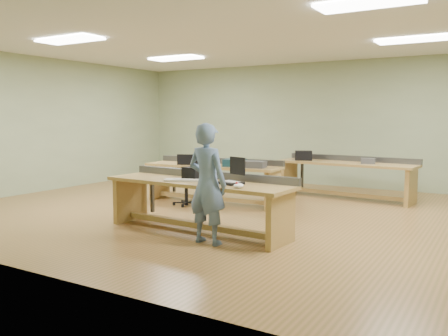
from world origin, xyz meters
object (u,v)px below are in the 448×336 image
at_px(parts_bin_grey, 253,164).
at_px(mug, 224,163).
at_px(camera_bag, 192,173).
at_px(parts_bin_teal, 235,163).
at_px(task_chair, 187,187).
at_px(laptop_base, 231,183).
at_px(drinks_can, 196,161).
at_px(workbench_back, 346,172).
at_px(person, 207,184).
at_px(workbench_front, 199,194).
at_px(workbench_mid, 213,175).

relative_size(parts_bin_grey, mug, 3.44).
relative_size(camera_bag, parts_bin_teal, 0.69).
relative_size(task_chair, mug, 7.47).
height_order(laptop_base, drinks_can, drinks_can).
relative_size(workbench_back, task_chair, 2.99).
bearing_deg(laptop_base, parts_bin_grey, 129.10).
bearing_deg(workbench_back, person, -92.04).
distance_m(mug, drinks_can, 0.57).
bearing_deg(parts_bin_teal, person, -67.97).
height_order(workbench_back, mug, workbench_back).
distance_m(workbench_front, mug, 2.28).
bearing_deg(person, workbench_mid, -54.55).
xyz_separation_m(workbench_back, parts_bin_teal, (-1.55, -1.91, 0.26)).
bearing_deg(workbench_front, parts_bin_grey, 97.58).
height_order(workbench_mid, camera_bag, camera_bag).
distance_m(laptop_base, parts_bin_teal, 2.35).
height_order(workbench_front, person, person).
height_order(workbench_mid, parts_bin_teal, parts_bin_teal).
distance_m(workbench_mid, drinks_can, 0.43).
distance_m(person, mug, 2.90).
bearing_deg(camera_bag, mug, 115.98).
bearing_deg(drinks_can, mug, 13.29).
height_order(person, laptop_base, person).
height_order(workbench_mid, task_chair, task_chair).
distance_m(workbench_mid, parts_bin_teal, 0.59).
distance_m(person, parts_bin_teal, 2.69).
xyz_separation_m(workbench_front, drinks_can, (-1.39, 1.97, 0.26)).
height_order(mug, drinks_can, drinks_can).
relative_size(person, drinks_can, 12.12).
height_order(task_chair, parts_bin_grey, task_chair).
height_order(laptop_base, task_chair, task_chair).
height_order(camera_bag, mug, camera_bag).
bearing_deg(workbench_mid, workbench_back, 38.14).
xyz_separation_m(task_chair, mug, (0.55, 0.46, 0.45)).
height_order(person, drinks_can, person).
bearing_deg(task_chair, laptop_base, -65.65).
height_order(task_chair, mug, task_chair).
relative_size(camera_bag, task_chair, 0.28).
height_order(workbench_front, parts_bin_teal, parts_bin_teal).
distance_m(camera_bag, task_chair, 2.07).
bearing_deg(camera_bag, task_chair, 135.49).
xyz_separation_m(workbench_back, mug, (-1.84, -1.82, 0.25)).
relative_size(person, parts_bin_grey, 3.63).
xyz_separation_m(laptop_base, drinks_can, (-1.96, 2.04, 0.05)).
relative_size(workbench_back, parts_bin_teal, 7.29).
bearing_deg(workbench_mid, parts_bin_teal, -12.04).
xyz_separation_m(workbench_back, person, (-0.54, -4.41, 0.24)).
bearing_deg(camera_bag, parts_bin_teal, 109.01).
height_order(workbench_front, task_chair, task_chair).
height_order(workbench_back, camera_bag, camera_bag).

